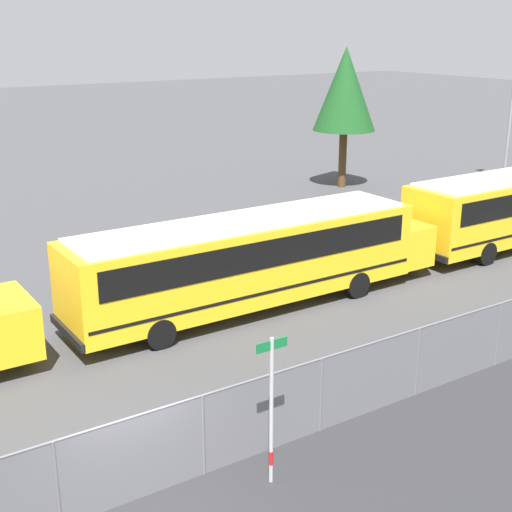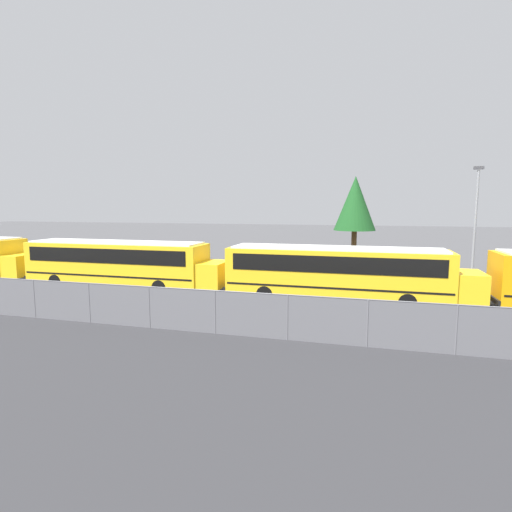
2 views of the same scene
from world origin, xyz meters
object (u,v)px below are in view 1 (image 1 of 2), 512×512
Objects in this scene: school_bus_4 at (254,255)px; light_pole at (511,110)px; street_sign at (271,408)px; tree_2 at (345,90)px.

school_bus_4 is 23.59m from light_pole.
street_sign is 28.33m from tree_2.
street_sign is 0.40× the size of light_pole.
street_sign is (-4.85, -8.07, -0.11)m from school_bus_4.
street_sign is at bearing -132.60° from tree_2.
light_pole reaches higher than school_bus_4.
light_pole is 9.42m from tree_2.
light_pole is (27.00, 15.81, 2.63)m from street_sign.
tree_2 is at bearing 41.68° from school_bus_4.
tree_2 is at bearing 47.40° from street_sign.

